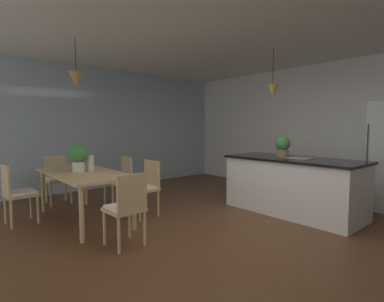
{
  "coord_description": "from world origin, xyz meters",
  "views": [
    {
      "loc": [
        2.43,
        -2.83,
        1.4
      ],
      "look_at": [
        -1.18,
        0.27,
        1.01
      ],
      "focal_mm": 27.74,
      "sensor_mm": 36.0,
      "label": 1
    }
  ],
  "objects": [
    {
      "name": "wall_back_kitchen",
      "position": [
        0.0,
        3.26,
        1.35
      ],
      "size": [
        10.0,
        0.12,
        2.7
      ],
      "primitive_type": "cube",
      "color": "white",
      "rests_on": "ground_plane"
    },
    {
      "name": "pendant_over_table",
      "position": [
        -2.05,
        -1.24,
        2.09
      ],
      "size": [
        0.2,
        0.2,
        0.72
      ],
      "color": "black"
    },
    {
      "name": "dining_table",
      "position": [
        -1.94,
        -1.21,
        0.66
      ],
      "size": [
        1.88,
        0.87,
        0.73
      ],
      "color": "tan",
      "rests_on": "ground_plane"
    },
    {
      "name": "window_wall_left_glazing",
      "position": [
        -4.06,
        0.0,
        1.35
      ],
      "size": [
        0.06,
        8.4,
        2.7
      ],
      "primitive_type": "cube",
      "color": "#9EB7C6",
      "rests_on": "ground_plane"
    },
    {
      "name": "kitchen_island",
      "position": [
        -0.11,
        1.5,
        0.46
      ],
      "size": [
        2.15,
        0.93,
        0.91
      ],
      "color": "white",
      "rests_on": "ground_plane"
    },
    {
      "name": "ceiling_slab",
      "position": [
        0.0,
        0.0,
        2.76
      ],
      "size": [
        10.0,
        8.4,
        0.12
      ],
      "primitive_type": "cube",
      "color": "white"
    },
    {
      "name": "potted_plant_on_island",
      "position": [
        -0.31,
        1.5,
        1.08
      ],
      "size": [
        0.24,
        0.24,
        0.34
      ],
      "color": "#8C664C",
      "rests_on": "kitchen_island"
    },
    {
      "name": "chair_far_right",
      "position": [
        -1.52,
        -0.41,
        0.47
      ],
      "size": [
        0.43,
        0.43,
        0.87
      ],
      "color": "tan",
      "rests_on": "ground_plane"
    },
    {
      "name": "pendant_over_island_main",
      "position": [
        -0.53,
        1.5,
        2.0
      ],
      "size": [
        0.18,
        0.18,
        0.82
      ],
      "color": "black"
    },
    {
      "name": "ground_plane",
      "position": [
        0.0,
        0.0,
        -0.02
      ],
      "size": [
        10.0,
        8.4,
        0.04
      ],
      "primitive_type": "cube",
      "color": "brown"
    },
    {
      "name": "potted_plant_on_table",
      "position": [
        -1.97,
        -1.28,
        0.97
      ],
      "size": [
        0.28,
        0.28,
        0.41
      ],
      "color": "beige",
      "rests_on": "dining_table"
    },
    {
      "name": "chair_kitchen_end",
      "position": [
        -0.63,
        -1.21,
        0.47
      ],
      "size": [
        0.42,
        0.42,
        0.87
      ],
      "color": "tan",
      "rests_on": "ground_plane"
    },
    {
      "name": "chair_window_end",
      "position": [
        -3.25,
        -1.21,
        0.47
      ],
      "size": [
        0.41,
        0.41,
        0.87
      ],
      "color": "tan",
      "rests_on": "ground_plane"
    },
    {
      "name": "chair_near_left",
      "position": [
        -2.36,
        -2.02,
        0.47
      ],
      "size": [
        0.42,
        0.42,
        0.87
      ],
      "color": "tan",
      "rests_on": "ground_plane"
    },
    {
      "name": "vase_on_dining_table",
      "position": [
        -1.98,
        -1.09,
        0.85
      ],
      "size": [
        0.1,
        0.1,
        0.24
      ],
      "color": "silver",
      "rests_on": "dining_table"
    },
    {
      "name": "chair_far_left",
      "position": [
        -2.36,
        -0.41,
        0.47
      ],
      "size": [
        0.41,
        0.41,
        0.87
      ],
      "color": "tan",
      "rests_on": "ground_plane"
    }
  ]
}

